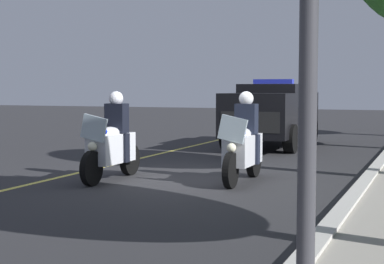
# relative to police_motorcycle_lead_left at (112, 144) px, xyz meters

# --- Properties ---
(ground_plane) EXTENTS (80.00, 80.00, 0.00)m
(ground_plane) POSITION_rel_police_motorcycle_lead_left_xyz_m (-0.68, 1.26, -0.70)
(ground_plane) COLOR #28282B
(curb_strip) EXTENTS (48.00, 0.24, 0.15)m
(curb_strip) POSITION_rel_police_motorcycle_lead_left_xyz_m (-0.68, 4.64, -0.62)
(curb_strip) COLOR #B7B5AD
(curb_strip) RESTS_ON ground
(lane_stripe_center) EXTENTS (48.00, 0.12, 0.01)m
(lane_stripe_center) POSITION_rel_police_motorcycle_lead_left_xyz_m (-0.68, -1.15, -0.70)
(lane_stripe_center) COLOR #E0D14C
(lane_stripe_center) RESTS_ON ground
(police_motorcycle_lead_left) EXTENTS (2.14, 0.56, 1.72)m
(police_motorcycle_lead_left) POSITION_rel_police_motorcycle_lead_left_xyz_m (0.00, 0.00, 0.00)
(police_motorcycle_lead_left) COLOR black
(police_motorcycle_lead_left) RESTS_ON ground
(police_motorcycle_lead_right) EXTENTS (2.14, 0.56, 1.72)m
(police_motorcycle_lead_right) POSITION_rel_police_motorcycle_lead_left_xyz_m (-0.71, 2.43, 0.00)
(police_motorcycle_lead_right) COLOR black
(police_motorcycle_lead_right) RESTS_ON ground
(police_suv) EXTENTS (4.93, 2.12, 2.05)m
(police_suv) POSITION_rel_police_motorcycle_lead_left_xyz_m (-7.61, 1.18, 0.37)
(police_suv) COLOR black
(police_suv) RESTS_ON ground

